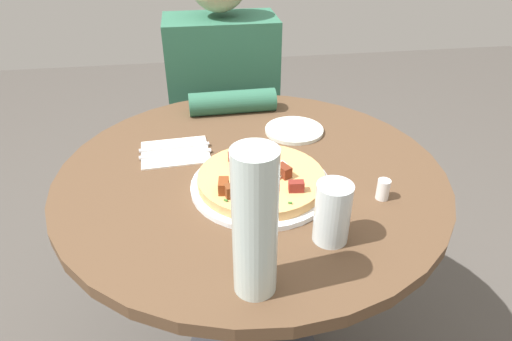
# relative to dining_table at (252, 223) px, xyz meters

# --- Properties ---
(dining_table) EXTENTS (0.93, 0.93, 0.71)m
(dining_table) POSITION_rel_dining_table_xyz_m (0.00, 0.00, 0.00)
(dining_table) COLOR brown
(dining_table) RESTS_ON ground_plane
(person_seated) EXTENTS (0.38, 0.46, 1.14)m
(person_seated) POSITION_rel_dining_table_xyz_m (0.02, -0.61, -0.04)
(person_seated) COLOR #2D2D33
(person_seated) RESTS_ON ground_plane
(pizza_plate) EXTENTS (0.32, 0.32, 0.01)m
(pizza_plate) POSITION_rel_dining_table_xyz_m (-0.01, 0.08, 0.17)
(pizza_plate) COLOR white
(pizza_plate) RESTS_ON dining_table
(breakfast_pizza) EXTENTS (0.28, 0.28, 0.05)m
(breakfast_pizza) POSITION_rel_dining_table_xyz_m (-0.01, 0.08, 0.19)
(breakfast_pizza) COLOR #E0A661
(breakfast_pizza) RESTS_ON pizza_plate
(bread_plate) EXTENTS (0.16, 0.16, 0.01)m
(bread_plate) POSITION_rel_dining_table_xyz_m (-0.15, -0.17, 0.17)
(bread_plate) COLOR silver
(bread_plate) RESTS_ON dining_table
(napkin) EXTENTS (0.18, 0.15, 0.00)m
(napkin) POSITION_rel_dining_table_xyz_m (0.18, -0.11, 0.17)
(napkin) COLOR white
(napkin) RESTS_ON dining_table
(fork) EXTENTS (0.18, 0.02, 0.00)m
(fork) POSITION_rel_dining_table_xyz_m (0.18, -0.12, 0.18)
(fork) COLOR silver
(fork) RESTS_ON napkin
(knife) EXTENTS (0.18, 0.02, 0.00)m
(knife) POSITION_rel_dining_table_xyz_m (0.18, -0.09, 0.18)
(knife) COLOR silver
(knife) RESTS_ON napkin
(water_glass) EXTENTS (0.07, 0.07, 0.12)m
(water_glass) POSITION_rel_dining_table_xyz_m (-0.11, 0.27, 0.23)
(water_glass) COLOR silver
(water_glass) RESTS_ON dining_table
(water_bottle) EXTENTS (0.07, 0.07, 0.27)m
(water_bottle) POSITION_rel_dining_table_xyz_m (0.05, 0.37, 0.30)
(water_bottle) COLOR silver
(water_bottle) RESTS_ON dining_table
(salt_shaker) EXTENTS (0.03, 0.03, 0.05)m
(salt_shaker) POSITION_rel_dining_table_xyz_m (-0.26, 0.16, 0.19)
(salt_shaker) COLOR white
(salt_shaker) RESTS_ON dining_table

